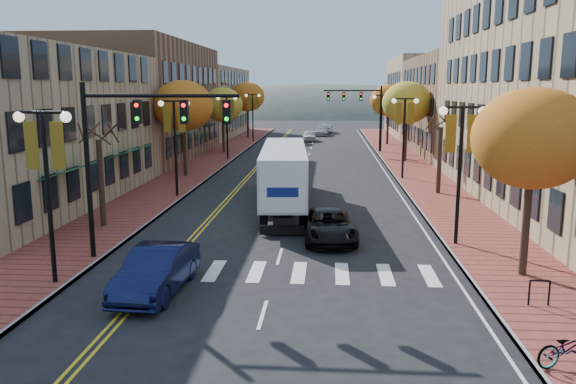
% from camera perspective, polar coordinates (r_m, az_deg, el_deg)
% --- Properties ---
extents(ground, '(200.00, 200.00, 0.00)m').
position_cam_1_polar(ground, '(19.33, -1.89, -10.05)').
color(ground, black).
rests_on(ground, ground).
extents(sidewalk_left, '(4.00, 85.00, 0.15)m').
position_cam_1_polar(sidewalk_left, '(52.09, -8.05, 3.04)').
color(sidewalk_left, brown).
rests_on(sidewalk_left, ground).
extents(sidewalk_right, '(4.00, 85.00, 0.15)m').
position_cam_1_polar(sidewalk_right, '(51.43, 11.99, 2.81)').
color(sidewalk_right, brown).
rests_on(sidewalk_right, ground).
extents(building_left_mid, '(12.00, 24.00, 11.00)m').
position_cam_1_polar(building_left_mid, '(57.22, -15.40, 8.88)').
color(building_left_mid, brown).
rests_on(building_left_mid, ground).
extents(building_left_far, '(12.00, 26.00, 9.50)m').
position_cam_1_polar(building_left_far, '(81.25, -9.49, 8.97)').
color(building_left_far, '#9E8966').
rests_on(building_left_far, ground).
extents(building_right_mid, '(15.00, 24.00, 10.00)m').
position_cam_1_polar(building_right_mid, '(62.27, 19.75, 8.29)').
color(building_right_mid, brown).
rests_on(building_right_mid, ground).
extents(building_right_far, '(15.00, 20.00, 11.00)m').
position_cam_1_polar(building_right_far, '(83.66, 15.74, 9.28)').
color(building_right_far, '#9E8966').
rests_on(building_right_far, ground).
extents(tree_left_a, '(0.28, 0.28, 4.20)m').
position_cam_1_polar(tree_left_a, '(28.56, -18.45, 0.84)').
color(tree_left_a, '#382619').
rests_on(tree_left_a, sidewalk_left).
extents(tree_left_b, '(4.48, 4.48, 7.21)m').
position_cam_1_polar(tree_left_b, '(43.41, -10.59, 8.59)').
color(tree_left_b, '#382619').
rests_on(tree_left_b, sidewalk_left).
extents(tree_left_c, '(4.16, 4.16, 6.69)m').
position_cam_1_polar(tree_left_c, '(59.04, -6.64, 8.79)').
color(tree_left_c, '#382619').
rests_on(tree_left_c, sidewalk_left).
extents(tree_left_d, '(4.61, 4.61, 7.42)m').
position_cam_1_polar(tree_left_d, '(76.78, -4.14, 9.64)').
color(tree_left_d, '#382619').
rests_on(tree_left_d, sidewalk_left).
extents(tree_right_a, '(4.16, 4.16, 6.69)m').
position_cam_1_polar(tree_right_a, '(21.28, 23.61, 4.97)').
color(tree_right_a, '#382619').
rests_on(tree_right_a, sidewalk_right).
extents(tree_right_b, '(0.28, 0.28, 4.20)m').
position_cam_1_polar(tree_right_b, '(36.96, 15.13, 3.12)').
color(tree_right_b, '#382619').
rests_on(tree_right_b, sidewalk_right).
extents(tree_right_c, '(4.48, 4.48, 7.21)m').
position_cam_1_polar(tree_right_c, '(52.49, 11.99, 8.85)').
color(tree_right_c, '#382619').
rests_on(tree_right_c, sidewalk_right).
extents(tree_right_d, '(4.35, 4.35, 7.00)m').
position_cam_1_polar(tree_right_d, '(68.38, 10.17, 9.13)').
color(tree_right_d, '#382619').
rests_on(tree_right_d, sidewalk_right).
extents(lamp_left_a, '(1.96, 0.36, 6.05)m').
position_cam_1_polar(lamp_left_a, '(20.46, -23.38, 2.65)').
color(lamp_left_a, black).
rests_on(lamp_left_a, ground).
extents(lamp_left_b, '(1.96, 0.36, 6.05)m').
position_cam_1_polar(lamp_left_b, '(35.36, -11.43, 6.29)').
color(lamp_left_b, black).
rests_on(lamp_left_b, ground).
extents(lamp_left_c, '(1.96, 0.36, 6.05)m').
position_cam_1_polar(lamp_left_c, '(52.90, -6.22, 7.78)').
color(lamp_left_c, black).
rests_on(lamp_left_c, ground).
extents(lamp_left_d, '(1.96, 0.36, 6.05)m').
position_cam_1_polar(lamp_left_d, '(70.67, -3.61, 8.51)').
color(lamp_left_d, black).
rests_on(lamp_left_d, ground).
extents(lamp_right_a, '(1.96, 0.36, 6.05)m').
position_cam_1_polar(lamp_right_a, '(24.76, 17.15, 4.28)').
color(lamp_right_a, black).
rests_on(lamp_right_a, ground).
extents(lamp_right_b, '(1.96, 0.36, 6.05)m').
position_cam_1_polar(lamp_right_b, '(42.43, 11.73, 6.95)').
color(lamp_right_b, black).
rests_on(lamp_right_b, ground).
extents(lamp_right_c, '(1.96, 0.36, 6.05)m').
position_cam_1_polar(lamp_right_c, '(60.30, 9.50, 8.03)').
color(lamp_right_c, black).
rests_on(lamp_right_c, ground).
extents(traffic_mast_near, '(6.10, 0.35, 7.00)m').
position_cam_1_polar(traffic_mast_near, '(22.33, -15.33, 5.36)').
color(traffic_mast_near, black).
rests_on(traffic_mast_near, ground).
extents(traffic_mast_far, '(6.10, 0.34, 7.00)m').
position_cam_1_polar(traffic_mast_far, '(60.12, 7.57, 8.68)').
color(traffic_mast_far, black).
rests_on(traffic_mast_far, ground).
extents(semi_truck, '(3.25, 14.45, 3.58)m').
position_cam_1_polar(semi_truck, '(32.25, -0.39, 2.16)').
color(semi_truck, black).
rests_on(semi_truck, ground).
extents(navy_sedan, '(1.92, 4.82, 1.56)m').
position_cam_1_polar(navy_sedan, '(19.46, -13.21, -7.76)').
color(navy_sedan, '#0D1134').
rests_on(navy_sedan, ground).
extents(black_suv, '(2.76, 5.11, 1.36)m').
position_cam_1_polar(black_suv, '(25.40, 4.13, -3.41)').
color(black_suv, black).
rests_on(black_suv, ground).
extents(car_far_white, '(2.02, 4.25, 1.40)m').
position_cam_1_polar(car_far_white, '(72.77, 2.16, 5.74)').
color(car_far_white, silver).
rests_on(car_far_white, ground).
extents(car_far_silver, '(2.18, 4.79, 1.36)m').
position_cam_1_polar(car_far_silver, '(81.32, 3.44, 6.22)').
color(car_far_silver, '#ABACB3').
rests_on(car_far_silver, ground).
extents(car_far_oncoming, '(1.93, 4.29, 1.37)m').
position_cam_1_polar(car_far_oncoming, '(86.17, 3.99, 6.46)').
color(car_far_oncoming, '#B6B6BE').
rests_on(car_far_oncoming, ground).
extents(bicycle, '(1.92, 1.22, 0.95)m').
position_cam_1_polar(bicycle, '(15.62, 26.65, -13.91)').
color(bicycle, gray).
rests_on(bicycle, sidewalk_right).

